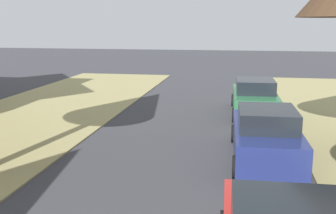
% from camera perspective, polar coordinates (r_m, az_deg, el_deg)
% --- Properties ---
extents(parked_sedan_navy, '(2.06, 4.45, 1.57)m').
position_cam_1_polar(parked_sedan_navy, '(12.30, 13.49, -3.94)').
color(parked_sedan_navy, navy).
rests_on(parked_sedan_navy, ground).
extents(parked_sedan_green, '(2.06, 4.45, 1.57)m').
position_cam_1_polar(parked_sedan_green, '(18.27, 11.98, 1.22)').
color(parked_sedan_green, '#28663D').
rests_on(parked_sedan_green, ground).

